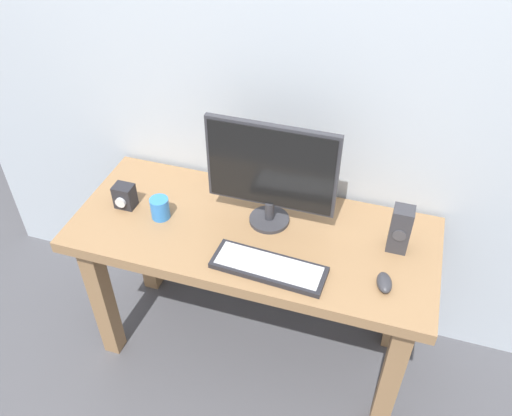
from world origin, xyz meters
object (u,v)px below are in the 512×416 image
mouse (384,283)px  audio_controller (125,196)px  keyboard_primary (269,267)px  speaker_right (400,229)px  desk (253,253)px  monitor (271,172)px  coffee_mug (160,208)px

mouse → audio_controller: bearing=159.4°
mouse → keyboard_primary: bearing=172.1°
speaker_right → desk: bearing=-172.8°
monitor → coffee_mug: (-0.43, -0.12, -0.20)m
monitor → coffee_mug: monitor is taller
mouse → audio_controller: size_ratio=0.92×
monitor → desk: bearing=-120.8°
mouse → monitor: bearing=141.5°
keyboard_primary → monitor: bearing=105.4°
keyboard_primary → coffee_mug: (-0.50, 0.15, 0.03)m
keyboard_primary → audio_controller: (-0.67, 0.17, 0.04)m
speaker_right → coffee_mug: (-0.94, -0.11, -0.05)m
keyboard_primary → audio_controller: audio_controller is taller
audio_controller → keyboard_primary: bearing=-14.1°
desk → keyboard_primary: keyboard_primary is taller
monitor → speaker_right: 0.53m
mouse → coffee_mug: (-0.92, 0.10, 0.03)m
desk → monitor: size_ratio=2.86×
keyboard_primary → speaker_right: 0.51m
monitor → audio_controller: size_ratio=4.92×
mouse → coffee_mug: bearing=159.4°
speaker_right → audio_controller: 1.11m
audio_controller → coffee_mug: audio_controller is taller
mouse → audio_controller: audio_controller is taller
keyboard_primary → audio_controller: bearing=165.9°
coffee_mug → keyboard_primary: bearing=-16.5°
keyboard_primary → speaker_right: bearing=30.4°
audio_controller → coffee_mug: 0.17m
desk → mouse: (0.54, -0.14, 0.15)m
keyboard_primary → speaker_right: speaker_right is taller
keyboard_primary → mouse: 0.42m
desk → speaker_right: size_ratio=7.50×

